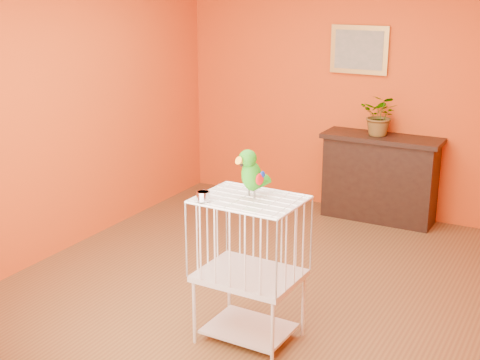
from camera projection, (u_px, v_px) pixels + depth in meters
The scene contains 8 objects.
ground at pixel (262, 285), 5.59m from camera, with size 4.50×4.50×0.00m, color brown.
room_shell at pixel (264, 98), 5.13m from camera, with size 4.50×4.50×4.50m.
console_cabinet at pixel (379, 178), 7.01m from camera, with size 1.22×0.44×0.91m.
potted_plant at pixel (381, 119), 6.87m from camera, with size 0.38×0.43×0.33m, color #26722D.
framed_picture at pixel (359, 50), 6.94m from camera, with size 0.62×0.04×0.50m.
birdcage at pixel (249, 268), 4.60m from camera, with size 0.70×0.54×1.05m.
feed_cup at pixel (203, 196), 4.39m from camera, with size 0.09×0.09×0.06m, color silver.
parrot at pixel (251, 172), 4.45m from camera, with size 0.18×0.30×0.34m.
Camera 1 is at (2.26, -4.56, 2.47)m, focal length 50.00 mm.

